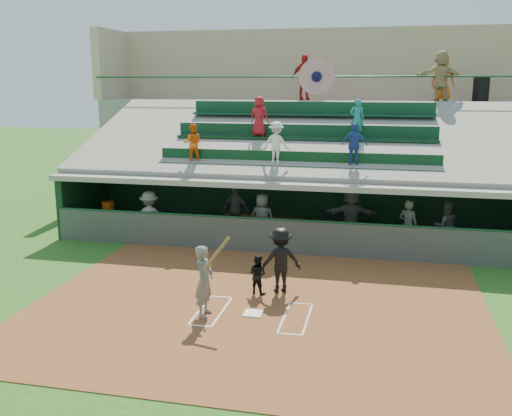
% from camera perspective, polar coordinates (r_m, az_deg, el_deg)
% --- Properties ---
extents(ground, '(100.00, 100.00, 0.00)m').
position_cam_1_polar(ground, '(13.69, -0.31, -10.64)').
color(ground, '#235618').
rests_on(ground, ground).
extents(dirt_slab, '(11.00, 9.00, 0.02)m').
position_cam_1_polar(dirt_slab, '(14.14, 0.14, -9.82)').
color(dirt_slab, brown).
rests_on(dirt_slab, ground).
extents(home_plate, '(0.43, 0.43, 0.03)m').
position_cam_1_polar(home_plate, '(13.68, -0.31, -10.50)').
color(home_plate, white).
rests_on(home_plate, dirt_slab).
extents(batters_box_chalk, '(2.65, 1.85, 0.01)m').
position_cam_1_polar(batters_box_chalk, '(13.68, -0.31, -10.55)').
color(batters_box_chalk, white).
rests_on(batters_box_chalk, dirt_slab).
extents(dugout_floor, '(16.00, 3.50, 0.04)m').
position_cam_1_polar(dugout_floor, '(19.96, 4.00, -3.12)').
color(dugout_floor, gray).
rests_on(dugout_floor, ground).
extents(concourse_slab, '(20.00, 3.00, 4.60)m').
position_cam_1_polar(concourse_slab, '(26.11, 6.31, 5.63)').
color(concourse_slab, gray).
rests_on(concourse_slab, ground).
extents(grandstand, '(20.40, 10.40, 7.80)m').
position_cam_1_polar(grandstand, '(23.17, 5.47, 4.69)').
color(grandstand, '#484C48').
rests_on(grandstand, ground).
extents(batter_at_plate, '(0.85, 0.74, 1.95)m').
position_cam_1_polar(batter_at_plate, '(13.36, -5.17, -7.24)').
color(batter_at_plate, '#565954').
rests_on(batter_at_plate, dirt_slab).
extents(catcher, '(0.60, 0.53, 1.02)m').
position_cam_1_polar(catcher, '(14.78, 0.14, -6.65)').
color(catcher, black).
rests_on(catcher, dirt_slab).
extents(home_umpire, '(1.27, 1.03, 1.71)m').
position_cam_1_polar(home_umpire, '(14.82, 2.45, -5.22)').
color(home_umpire, black).
rests_on(home_umpire, dirt_slab).
extents(dugout_bench, '(13.99, 3.46, 0.43)m').
position_cam_1_polar(dugout_bench, '(21.05, 4.38, -1.65)').
color(dugout_bench, brown).
rests_on(dugout_bench, dugout_floor).
extents(white_table, '(0.87, 0.73, 0.66)m').
position_cam_1_polar(white_table, '(21.62, -14.60, -1.33)').
color(white_table, silver).
rests_on(white_table, dugout_floor).
extents(water_cooler, '(0.42, 0.42, 0.42)m').
position_cam_1_polar(water_cooler, '(21.46, -14.58, 0.07)').
color(water_cooler, '#E0530D').
rests_on(water_cooler, white_table).
extents(dugout_player_a, '(1.28, 0.96, 1.76)m').
position_cam_1_polar(dugout_player_a, '(19.58, -10.58, -0.90)').
color(dugout_player_a, '#585B56').
rests_on(dugout_player_a, dugout_floor).
extents(dugout_player_b, '(1.14, 0.77, 1.80)m').
position_cam_1_polar(dugout_player_b, '(20.35, -1.99, -0.13)').
color(dugout_player_b, '#545651').
rests_on(dugout_player_b, dugout_floor).
extents(dugout_player_c, '(0.88, 0.62, 1.70)m').
position_cam_1_polar(dugout_player_c, '(19.21, 0.63, -1.04)').
color(dugout_player_c, '#595B56').
rests_on(dugout_player_c, dugout_floor).
extents(dugout_player_d, '(1.75, 0.63, 1.86)m').
position_cam_1_polar(dugout_player_d, '(19.57, 9.48, -0.71)').
color(dugout_player_d, '#5B5D58').
rests_on(dugout_player_d, dugout_floor).
extents(dugout_player_e, '(0.73, 0.62, 1.69)m').
position_cam_1_polar(dugout_player_e, '(18.89, 14.95, -1.71)').
color(dugout_player_e, '#555752').
rests_on(dugout_player_e, dugout_floor).
extents(dugout_player_f, '(0.85, 0.71, 1.58)m').
position_cam_1_polar(dugout_player_f, '(19.43, 18.43, -1.71)').
color(dugout_player_f, '#525450').
rests_on(dugout_player_f, dugout_floor).
extents(trash_bin, '(0.66, 0.66, 0.98)m').
position_cam_1_polar(trash_bin, '(25.94, 21.58, 10.99)').
color(trash_bin, black).
rests_on(trash_bin, concourse_slab).
extents(concourse_staff_a, '(1.20, 0.61, 1.97)m').
position_cam_1_polar(concourse_staff_a, '(25.67, 4.90, 12.88)').
color(concourse_staff_a, red).
rests_on(concourse_staff_a, concourse_slab).
extents(concourse_staff_b, '(1.03, 0.80, 1.88)m').
position_cam_1_polar(concourse_staff_b, '(25.18, 18.17, 12.24)').
color(concourse_staff_b, '#D7500C').
rests_on(concourse_staff_b, concourse_slab).
extents(concourse_staff_c, '(1.95, 1.31, 2.01)m').
position_cam_1_polar(concourse_staff_c, '(24.49, 17.97, 12.42)').
color(concourse_staff_c, tan).
rests_on(concourse_staff_c, concourse_slab).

